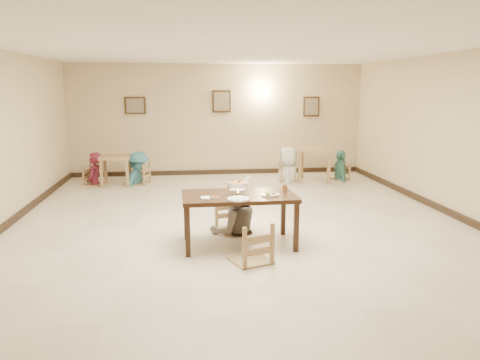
{
  "coord_description": "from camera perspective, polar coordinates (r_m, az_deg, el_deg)",
  "views": [
    {
      "loc": [
        -0.95,
        -7.82,
        2.33
      ],
      "look_at": [
        -0.06,
        -0.54,
        0.9
      ],
      "focal_mm": 35.0,
      "sensor_mm": 36.0,
      "label": 1
    }
  ],
  "objects": [
    {
      "name": "main_table",
      "position": [
        6.98,
        -0.14,
        -2.41
      ],
      "size": [
        1.7,
        0.97,
        0.79
      ],
      "rotation": [
        0.0,
        0.0,
        0.02
      ],
      "color": "#311C0F",
      "rests_on": "floor"
    },
    {
      "name": "baseboard_right",
      "position": [
        9.51,
        24.52,
        -3.79
      ],
      "size": [
        0.06,
        10.0,
        0.12
      ],
      "primitive_type": "cube",
      "color": "black",
      "rests_on": "floor"
    },
    {
      "name": "bg_chair_ll",
      "position": [
        12.02,
        -17.39,
        1.56
      ],
      "size": [
        0.43,
        0.43,
        0.92
      ],
      "rotation": [
        0.0,
        0.0,
        1.26
      ],
      "color": "#A38755",
      "rests_on": "floor"
    },
    {
      "name": "main_diner",
      "position": [
        7.6,
        -0.69,
        0.05
      ],
      "size": [
        0.98,
        0.84,
        1.76
      ],
      "primitive_type": "imported",
      "rotation": [
        0.0,
        0.0,
        3.36
      ],
      "color": "gray",
      "rests_on": "floor"
    },
    {
      "name": "picture_c",
      "position": [
        13.27,
        8.7,
        8.84
      ],
      "size": [
        0.45,
        0.04,
        0.55
      ],
      "color": "#312212",
      "rests_on": "wall_back"
    },
    {
      "name": "fried_plate",
      "position": [
        6.89,
        3.69,
        -1.75
      ],
      "size": [
        0.28,
        0.28,
        0.06
      ],
      "color": "white",
      "rests_on": "main_table"
    },
    {
      "name": "wall_sconce",
      "position": [
        12.96,
        2.67,
        10.89
      ],
      "size": [
        0.16,
        0.05,
        0.22
      ],
      "primitive_type": "cube",
      "color": "#FFD88C",
      "rests_on": "wall_back"
    },
    {
      "name": "bg_diner_d",
      "position": [
        12.4,
        12.24,
        3.57
      ],
      "size": [
        0.47,
        0.94,
        1.54
      ],
      "primitive_type": "imported",
      "rotation": [
        0.0,
        0.0,
        1.47
      ],
      "color": "teal",
      "rests_on": "floor"
    },
    {
      "name": "bg_diner_b",
      "position": [
        11.79,
        -12.39,
        3.39
      ],
      "size": [
        0.93,
        1.19,
        1.63
      ],
      "primitive_type": "imported",
      "rotation": [
        0.0,
        0.0,
        1.22
      ],
      "color": "teal",
      "rests_on": "floor"
    },
    {
      "name": "curry_warmer",
      "position": [
        6.9,
        -0.21,
        -0.55
      ],
      "size": [
        0.33,
        0.3,
        0.27
      ],
      "color": "silver",
      "rests_on": "main_table"
    },
    {
      "name": "rice_plate_far",
      "position": [
        7.24,
        -0.3,
        -1.17
      ],
      "size": [
        0.26,
        0.26,
        0.06
      ],
      "color": "white",
      "rests_on": "main_table"
    },
    {
      "name": "chair_far",
      "position": [
        7.77,
        -0.95,
        -2.6
      ],
      "size": [
        0.47,
        0.47,
        1.0
      ],
      "rotation": [
        0.0,
        0.0,
        0.34
      ],
      "color": "#A38755",
      "rests_on": "floor"
    },
    {
      "name": "wall_right",
      "position": [
        9.29,
        25.39,
        4.85
      ],
      "size": [
        0.0,
        10.0,
        10.0
      ],
      "primitive_type": "plane",
      "rotation": [
        1.57,
        0.0,
        -1.57
      ],
      "color": "beige",
      "rests_on": "floor"
    },
    {
      "name": "picture_a",
      "position": [
        12.85,
        -12.66,
        8.85
      ],
      "size": [
        0.55,
        0.04,
        0.45
      ],
      "color": "#312212",
      "rests_on": "wall_back"
    },
    {
      "name": "bg_diner_a",
      "position": [
        11.97,
        -17.48,
        3.22
      ],
      "size": [
        0.47,
        0.64,
        1.62
      ],
      "primitive_type": "imported",
      "rotation": [
        0.0,
        0.0,
        4.57
      ],
      "color": "maroon",
      "rests_on": "floor"
    },
    {
      "name": "bg_table_right",
      "position": [
        12.15,
        9.15,
        3.15
      ],
      "size": [
        1.06,
        1.06,
        0.83
      ],
      "rotation": [
        0.0,
        0.0,
        -0.32
      ],
      "color": "#9E7D55",
      "rests_on": "floor"
    },
    {
      "name": "ceiling",
      "position": [
        7.91,
        -0.02,
        15.9
      ],
      "size": [
        10.0,
        10.0,
        0.0
      ],
      "primitive_type": "plane",
      "color": "white",
      "rests_on": "wall_back"
    },
    {
      "name": "picture_b",
      "position": [
        12.82,
        -2.26,
        9.55
      ],
      "size": [
        0.5,
        0.04,
        0.6
      ],
      "color": "#312212",
      "rests_on": "wall_back"
    },
    {
      "name": "bg_chair_rl",
      "position": [
        11.98,
        5.91,
        2.02
      ],
      "size": [
        0.44,
        0.44,
        0.93
      ],
      "rotation": [
        0.0,
        0.0,
        1.51
      ],
      "color": "#A38755",
      "rests_on": "floor"
    },
    {
      "name": "baseboard_left",
      "position": [
        8.69,
        -27.13,
        -5.36
      ],
      "size": [
        0.06,
        10.0,
        0.12
      ],
      "primitive_type": "cube",
      "color": "black",
      "rests_on": "floor"
    },
    {
      "name": "bg_chair_rr",
      "position": [
        12.45,
        12.18,
        2.01
      ],
      "size": [
        0.41,
        0.41,
        0.86
      ],
      "rotation": [
        0.0,
        0.0,
        -1.51
      ],
      "color": "#A38755",
      "rests_on": "floor"
    },
    {
      "name": "wall_front",
      "position": [
        3.09,
        11.23,
        -4.77
      ],
      "size": [
        10.0,
        0.0,
        10.0
      ],
      "primitive_type": "plane",
      "rotation": [
        -1.57,
        0.0,
        0.0
      ],
      "color": "beige",
      "rests_on": "floor"
    },
    {
      "name": "chair_near",
      "position": [
        6.36,
        1.3,
        -5.38
      ],
      "size": [
        0.5,
        0.5,
        1.07
      ],
      "rotation": [
        0.0,
        0.0,
        3.48
      ],
      "color": "#A38755",
      "rests_on": "floor"
    },
    {
      "name": "bg_diner_c",
      "position": [
        11.92,
        5.95,
        4.0
      ],
      "size": [
        0.74,
        0.97,
        1.77
      ],
      "primitive_type": "imported",
      "rotation": [
        0.0,
        0.0,
        4.48
      ],
      "color": "silver",
      "rests_on": "floor"
    },
    {
      "name": "wall_back",
      "position": [
        12.88,
        -2.71,
        7.33
      ],
      "size": [
        10.0,
        0.0,
        10.0
      ],
      "primitive_type": "plane",
      "rotation": [
        1.57,
        0.0,
        0.0
      ],
      "color": "beige",
      "rests_on": "floor"
    },
    {
      "name": "rice_plate_near",
      "position": [
        6.62,
        -0.19,
        -2.29
      ],
      "size": [
        0.32,
        0.32,
        0.07
      ],
      "color": "white",
      "rests_on": "main_table"
    },
    {
      "name": "bg_chair_lr",
      "position": [
        11.84,
        -12.33,
        1.91
      ],
      "size": [
        0.48,
        0.48,
        1.01
      ],
      "rotation": [
        0.0,
        0.0,
        -1.86
      ],
      "color": "#A38755",
      "rests_on": "floor"
    },
    {
      "name": "bg_table_left",
      "position": [
        11.87,
        -14.92,
        2.23
      ],
      "size": [
        0.73,
        0.73,
        0.73
      ],
      "rotation": [
        0.0,
        0.0,
        0.01
      ],
      "color": "#9E7D55",
      "rests_on": "floor"
    },
    {
      "name": "drink_glass",
      "position": [
        7.17,
        5.49,
        -0.91
      ],
      "size": [
        0.07,
        0.07,
        0.14
      ],
      "color": "white",
      "rests_on": "main_table"
    },
    {
      "name": "floor",
      "position": [
        8.21,
        -0.02,
        -5.44
      ],
      "size": [
        10.0,
        10.0,
        0.0
      ],
      "primitive_type": "plane",
      "color": "beige",
      "rests_on": "ground"
    },
    {
      "name": "baseboard_back",
      "position": [
        13.02,
        -2.64,
        0.99
      ],
      "size": [
        8.0,
        0.06,
        0.12
      ],
      "primitive_type": "cube",
      "color": "black",
      "rests_on": "floor"
    },
    {
      "name": "napkin_cutlery",
      "position": [
        6.67,
        -4.2,
        -2.24
      ],
      "size": [
        0.16,
        0.25,
        0.03
      ],
      "color": "white",
      "rests_on": "main_table"
    },
    {
      "name": "chili_dish",
      "position": [
        6.76,
        -3.03,
        -2.08
      ],
      "size": [
        0.1,
        0.1,
        0.02
      ],
      "color": "white",
      "rests_on": "main_table"
    }
  ]
}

